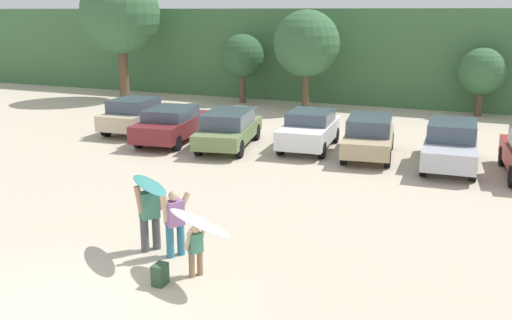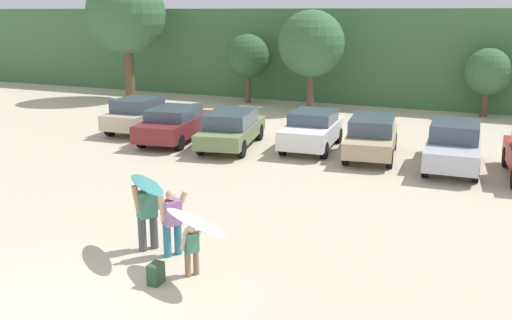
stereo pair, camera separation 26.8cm
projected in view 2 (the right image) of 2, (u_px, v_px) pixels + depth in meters
ground_plane at (48, 313)px, 10.43m from camera, size 120.00×120.00×0.00m
hillside_ridge at (388, 51)px, 37.70m from camera, size 108.00×12.00×5.57m
tree_left at (126, 14)px, 34.36m from camera, size 4.85×4.85×7.69m
tree_center_right at (247, 57)px, 33.52m from camera, size 2.61×2.61×4.11m
tree_center_left at (311, 44)px, 30.81m from camera, size 3.65×3.65×5.52m
tree_center at (488, 72)px, 29.14m from camera, size 2.46×2.46×3.60m
parked_car_champagne at (141, 114)px, 25.85m from camera, size 2.08×4.32×1.60m
parked_car_maroon at (175, 123)px, 23.98m from camera, size 2.44×4.78×1.47m
parked_car_olive_green at (231, 128)px, 22.89m from camera, size 2.67×5.00×1.52m
parked_car_white at (312, 129)px, 22.67m from camera, size 2.14×4.34×1.53m
parked_car_tan at (372, 136)px, 21.44m from camera, size 2.29×4.50×1.52m
parked_car_silver at (454, 145)px, 19.96m from camera, size 1.98×4.84×1.63m
person_adult at (147, 211)px, 12.99m from camera, size 0.49×0.64×1.69m
person_child at (191, 247)px, 11.77m from camera, size 0.38×0.51×1.14m
person_companion at (172, 219)px, 12.69m from camera, size 0.51×0.65×1.57m
surfboard_teal at (147, 184)px, 12.65m from camera, size 1.74×1.55×0.12m
surfboard_white at (194, 221)px, 11.57m from camera, size 2.12×1.53×0.19m
backpack_dropped at (156, 274)px, 11.51m from camera, size 0.24×0.34×0.45m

